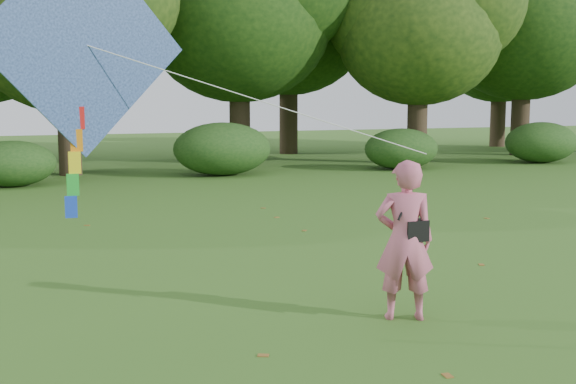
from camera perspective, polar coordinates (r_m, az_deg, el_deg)
name	(u,v)px	position (r m, az deg, el deg)	size (l,w,h in m)	color
ground	(428,342)	(8.38, 11.01, -11.59)	(100.00, 100.00, 0.00)	#265114
man_kite_flyer	(405,240)	(8.95, 9.20, -3.78)	(0.72, 0.47, 1.97)	#C45C77
crossbody_bag	(414,229)	(8.96, 9.95, -2.94)	(0.43, 0.20, 0.75)	black
flying_kite	(85,48)	(8.76, -15.73, 10.88)	(5.07, 1.68, 3.31)	#223395
tree_line	(153,26)	(30.26, -10.59, 12.77)	(54.70, 15.30, 9.48)	#3A2D1E
shrub_band	(117,155)	(24.57, -13.36, 2.88)	(39.15, 3.22, 1.88)	#264919
fallen_leaves	(354,254)	(12.75, 5.27, -4.87)	(8.66, 12.52, 0.01)	brown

